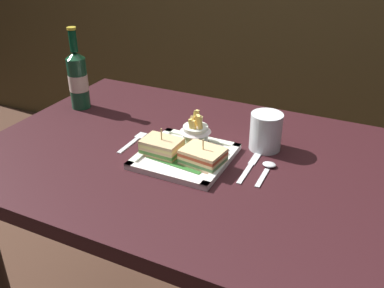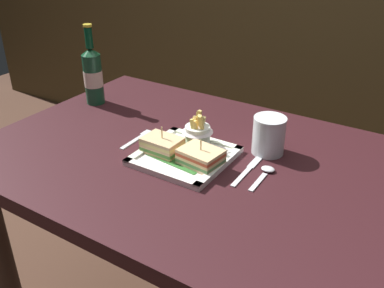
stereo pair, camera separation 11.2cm
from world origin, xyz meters
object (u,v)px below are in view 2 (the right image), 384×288
at_px(fries_cup, 198,132).
at_px(water_glass, 269,138).
at_px(square_plate, 185,156).
at_px(dining_table, 199,194).
at_px(spoon, 266,172).
at_px(sandwich_half_left, 162,145).
at_px(knife, 249,169).
at_px(sandwich_half_right, 201,157).
at_px(fork, 138,138).
at_px(beer_bottle, 93,75).

height_order(fries_cup, water_glass, fries_cup).
bearing_deg(water_glass, square_plate, -139.29).
relative_size(dining_table, square_plate, 5.15).
height_order(dining_table, water_glass, water_glass).
xyz_separation_m(square_plate, spoon, (0.21, 0.04, -0.00)).
bearing_deg(sandwich_half_left, knife, 13.92).
distance_m(fries_cup, knife, 0.18).
bearing_deg(sandwich_half_right, fries_cup, 126.20).
xyz_separation_m(dining_table, fork, (-0.20, -0.01, 0.13)).
bearing_deg(water_glass, sandwich_half_left, -144.51).
distance_m(fork, knife, 0.34).
bearing_deg(spoon, sandwich_half_right, -158.69).
bearing_deg(dining_table, fork, -178.17).
bearing_deg(spoon, water_glass, 111.18).
xyz_separation_m(sandwich_half_right, beer_bottle, (-0.53, 0.18, 0.07)).
distance_m(beer_bottle, water_glass, 0.64).
bearing_deg(fries_cup, sandwich_half_right, -53.80).
xyz_separation_m(fries_cup, beer_bottle, (-0.47, 0.09, 0.05)).
distance_m(beer_bottle, fork, 0.34).
bearing_deg(beer_bottle, spoon, -9.69).
bearing_deg(beer_bottle, fork, -24.77).
bearing_deg(fork, dining_table, 1.83).
bearing_deg(knife, water_glass, 88.17).
distance_m(fries_cup, spoon, 0.22).
relative_size(square_plate, fork, 1.74).
height_order(beer_bottle, knife, beer_bottle).
relative_size(sandwich_half_left, fork, 0.77).
distance_m(sandwich_half_right, fries_cup, 0.10).
bearing_deg(fries_cup, spoon, -5.74).
distance_m(fries_cup, fork, 0.19).
bearing_deg(beer_bottle, dining_table, -14.60).
xyz_separation_m(fork, knife, (0.34, 0.02, 0.00)).
distance_m(sandwich_half_right, water_glass, 0.20).
bearing_deg(fries_cup, sandwich_half_left, -126.46).
xyz_separation_m(beer_bottle, knife, (0.64, -0.12, -0.10)).
xyz_separation_m(square_plate, sandwich_half_left, (-0.06, -0.02, 0.02)).
bearing_deg(fries_cup, dining_table, -52.19).
distance_m(dining_table, beer_bottle, 0.56).
height_order(sandwich_half_right, knife, sandwich_half_right).
height_order(sandwich_half_right, water_glass, water_glass).
height_order(square_plate, fork, square_plate).
bearing_deg(knife, spoon, 4.14).
distance_m(sandwich_half_left, beer_bottle, 0.45).
xyz_separation_m(fries_cup, fork, (-0.18, -0.04, -0.05)).
relative_size(square_plate, knife, 1.36).
xyz_separation_m(beer_bottle, spoon, (0.68, -0.12, -0.09)).
relative_size(square_plate, fries_cup, 2.24).
xyz_separation_m(dining_table, fries_cup, (-0.03, 0.03, 0.18)).
bearing_deg(beer_bottle, knife, -10.63).
bearing_deg(dining_table, beer_bottle, 165.40).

